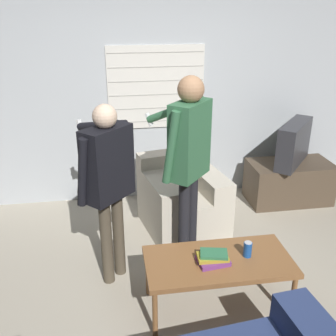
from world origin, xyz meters
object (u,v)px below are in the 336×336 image
Objects in this scene: tv at (294,143)px; book_stack at (213,258)px; person_left_standing at (107,175)px; armchair_beige at (182,199)px; soda_can at (248,249)px; spare_remote at (213,261)px; coffee_table at (218,264)px; person_right_standing at (188,151)px.

tv is 2.21m from book_stack.
book_stack is at bearing 0.62° from tv.
person_left_standing is at bearing -21.64° from tv.
soda_can is (0.28, -1.25, 0.19)m from armchair_beige.
tv is 5.35× the size of spare_remote.
tv is 2.22m from spare_remote.
coffee_table is at bearing 1.23° from tv.
armchair_beige is 1.30m from soda_can.
armchair_beige is 1.38× the size of tv.
book_stack is at bearing -145.23° from spare_remote.
person_left_standing is (-0.76, -0.75, 0.67)m from armchair_beige.
tv is (1.41, 0.39, 0.42)m from armchair_beige.
armchair_beige is 1.27m from coffee_table.
tv is 2.46m from person_left_standing.
armchair_beige is 7.75× the size of soda_can.
person_left_standing is at bearing 144.23° from book_stack.
spare_remote is at bearing -133.45° from person_right_standing.
person_right_standing is 0.95m from soda_can.
armchair_beige is at bearing 92.17° from coffee_table.
soda_can is (1.04, -0.50, -0.48)m from person_left_standing.
armchair_beige is 3.88× the size of book_stack.
armchair_beige is 1.26m from person_left_standing.
soda_can is at bearing 90.94° from armchair_beige.
spare_remote is at bearing 78.16° from armchair_beige.
soda_can is at bearing 3.65° from spare_remote.
soda_can is at bearing -110.43° from person_right_standing.
person_right_standing is at bearing -15.26° from tv.
tv is 0.40× the size of person_right_standing.
tv is at bearing -17.14° from person_left_standing.
tv reaches higher than coffee_table.
person_left_standing is (-0.81, 0.51, 0.59)m from coffee_table.
person_right_standing is at bearing 91.46° from spare_remote.
tv is at bearing 46.00° from spare_remote.
tv reaches higher than armchair_beige.
person_left_standing is 1.07m from spare_remote.
book_stack is at bearing 78.11° from armchair_beige.
armchair_beige is at bearing 85.76° from spare_remote.
person_left_standing is 6.29× the size of book_stack.
book_stack is at bearing -172.19° from soda_can.
person_right_standing reaches higher than tv.
soda_can is at bearing 2.48° from coffee_table.
book_stack is 1.90× the size of spare_remote.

